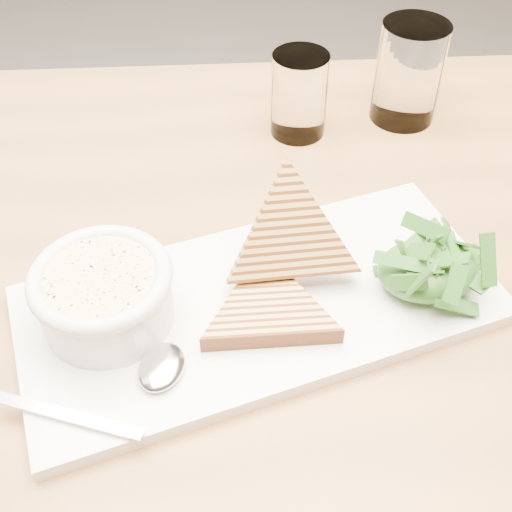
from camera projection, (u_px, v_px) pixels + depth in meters
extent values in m
plane|color=slate|center=(274.00, 486.00, 1.26)|extent=(6.00, 6.00, 0.00)
cube|color=olive|center=(355.00, 268.00, 0.65)|extent=(1.25, 0.92, 0.04)
cube|color=white|center=(260.00, 304.00, 0.58)|extent=(0.45, 0.26, 0.01)
cylinder|color=white|center=(106.00, 300.00, 0.55)|extent=(0.11, 0.11, 0.04)
cylinder|color=beige|center=(100.00, 279.00, 0.53)|extent=(0.10, 0.10, 0.01)
torus|color=white|center=(100.00, 277.00, 0.52)|extent=(0.12, 0.12, 0.01)
ellipsoid|color=#194615|center=(428.00, 270.00, 0.58)|extent=(0.09, 0.07, 0.04)
ellipsoid|color=silver|center=(161.00, 367.00, 0.52)|extent=(0.06, 0.06, 0.01)
cube|color=silver|center=(68.00, 416.00, 0.49)|extent=(0.11, 0.07, 0.00)
cylinder|color=white|center=(299.00, 95.00, 0.75)|extent=(0.07, 0.07, 0.10)
cylinder|color=white|center=(409.00, 73.00, 0.76)|extent=(0.08, 0.08, 0.12)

